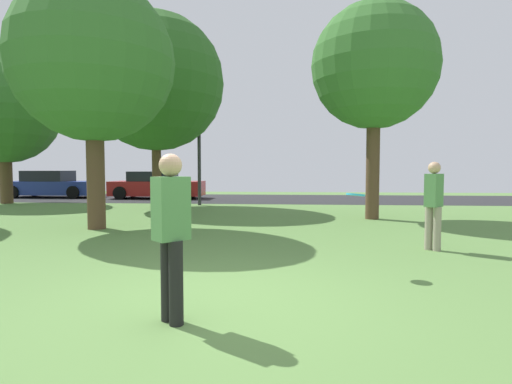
{
  "coord_description": "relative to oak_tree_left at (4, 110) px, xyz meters",
  "views": [
    {
      "loc": [
        0.83,
        -4.53,
        1.52
      ],
      "look_at": [
        0.0,
        5.79,
        0.92
      ],
      "focal_mm": 28.88,
      "sensor_mm": 36.0,
      "label": 1
    }
  ],
  "objects": [
    {
      "name": "maple_tree_near",
      "position": [
        7.42,
        -6.97,
        0.1
      ],
      "size": [
        3.97,
        3.97,
        6.15
      ],
      "color": "brown",
      "rests_on": "ground_plane"
    },
    {
      "name": "road_strip",
      "position": [
        11.41,
        3.63,
        -4.03
      ],
      "size": [
        44.0,
        6.4,
        0.01
      ],
      "primitive_type": "cube",
      "color": "#28282B",
      "rests_on": "ground_plane"
    },
    {
      "name": "person_thrower",
      "position": [
        11.09,
        -13.01,
        -3.12
      ],
      "size": [
        0.38,
        0.38,
        1.66
      ],
      "rotation": [
        0.0,
        0.0,
        0.8
      ],
      "color": "black",
      "rests_on": "ground_plane"
    },
    {
      "name": "person_catcher",
      "position": [
        14.9,
        -9.1,
        -3.13
      ],
      "size": [
        0.38,
        0.38,
        1.64
      ],
      "rotation": [
        0.0,
        0.0,
        -2.34
      ],
      "color": "gray",
      "rests_on": "ground_plane"
    },
    {
      "name": "frisbee_disc",
      "position": [
        13.2,
        -10.85,
        -2.9
      ],
      "size": [
        0.38,
        0.38,
        0.06
      ],
      "color": "#2DB2E0"
    },
    {
      "name": "oak_tree_right",
      "position": [
        14.73,
        -4.35,
        0.48
      ],
      "size": [
        3.7,
        3.7,
        6.39
      ],
      "color": "brown",
      "rests_on": "ground_plane"
    },
    {
      "name": "oak_tree_left",
      "position": [
        0.0,
        0.0,
        0.0
      ],
      "size": [
        4.6,
        4.6,
        6.35
      ],
      "color": "brown",
      "rests_on": "ground_plane"
    },
    {
      "name": "ground_plane",
      "position": [
        11.41,
        -12.37,
        -4.03
      ],
      "size": [
        44.0,
        44.0,
        0.0
      ],
      "primitive_type": "plane",
      "color": "#5B8442"
    },
    {
      "name": "birch_tree_lone",
      "position": [
        7.08,
        -1.21,
        0.8
      ],
      "size": [
        5.28,
        5.28,
        7.48
      ],
      "color": "brown",
      "rests_on": "ground_plane"
    },
    {
      "name": "parked_car_red",
      "position": [
        5.55,
        3.43,
        -3.4
      ],
      "size": [
        4.59,
        1.96,
        1.37
      ],
      "color": "#B21E1E",
      "rests_on": "ground_plane"
    },
    {
      "name": "street_lamp_post",
      "position": [
        8.55,
        -0.17,
        -1.78
      ],
      "size": [
        0.14,
        0.14,
        4.5
      ],
      "primitive_type": "cylinder",
      "color": "#2D2D33",
      "rests_on": "ground_plane"
    },
    {
      "name": "parked_car_blue",
      "position": [
        -0.2,
        3.76,
        -3.39
      ],
      "size": [
        4.57,
        2.01,
        1.4
      ],
      "color": "#233893",
      "rests_on": "ground_plane"
    }
  ]
}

